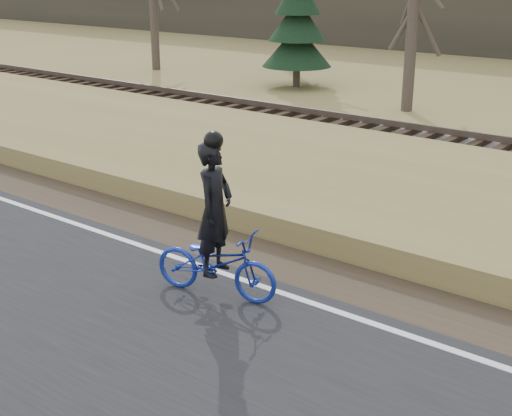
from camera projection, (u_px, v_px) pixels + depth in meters
The scene contains 9 objects.
ground at pixel (105, 244), 11.93m from camera, with size 120.00×120.00×0.00m, color olive.
edge_line at pixel (114, 237), 12.06m from camera, with size 120.00×0.12×0.01m, color silver.
shoulder at pixel (157, 223), 12.82m from camera, with size 120.00×1.60×0.04m, color #473A2B.
embankment at pixel (259, 175), 14.99m from camera, with size 120.00×5.00×0.44m, color olive.
ballast at pixel (352, 141), 17.81m from camera, with size 120.00×3.00×0.45m, color slate.
railroad at pixel (353, 130), 17.71m from camera, with size 120.00×2.40×0.29m.
cyclist at pixel (216, 245), 9.72m from camera, with size 1.92×1.05×2.34m.
bare_tree_near_left at pixel (413, 8), 21.61m from camera, with size 0.36×0.36×6.29m, color #4C4138.
conifer at pixel (297, 21), 26.21m from camera, with size 2.60×2.60×5.12m.
Camera 1 is at (8.84, -7.15, 4.46)m, focal length 50.00 mm.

